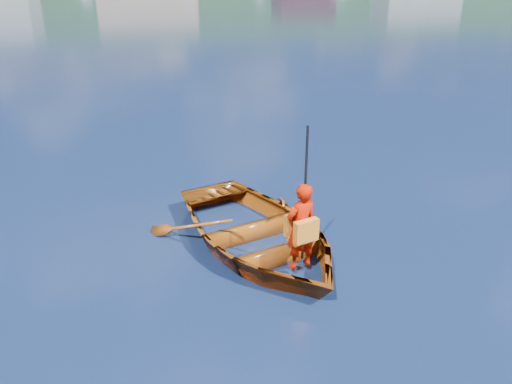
% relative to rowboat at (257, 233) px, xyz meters
% --- Properties ---
extents(ground, '(600.00, 600.00, 0.00)m').
position_rel_rowboat_xyz_m(ground, '(-0.48, -0.64, -0.22)').
color(ground, '#142E3F').
rests_on(ground, ground).
extents(rowboat, '(3.61, 4.23, 0.74)m').
position_rel_rowboat_xyz_m(rowboat, '(0.00, 0.00, 0.00)').
color(rowboat, brown).
rests_on(rowboat, ground).
extents(child_paddler, '(0.51, 0.43, 1.91)m').
position_rel_rowboat_xyz_m(child_paddler, '(0.45, -0.80, 0.49)').
color(child_paddler, red).
rests_on(child_paddler, ground).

